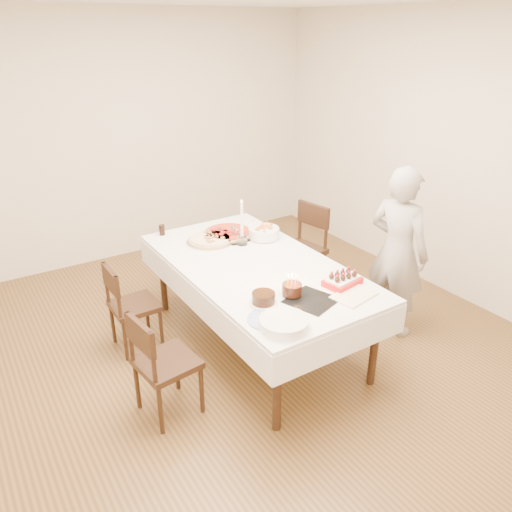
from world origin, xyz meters
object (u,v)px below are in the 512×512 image
taper_candle (242,222)px  pizza_pepperoni (228,233)px  pizza_white (210,240)px  cola_glass (162,230)px  chair_right_savory (299,251)px  strawberry_box (343,281)px  layer_cake (263,298)px  person (397,252)px  chair_left_dessert (167,363)px  birthday_cake (292,285)px  dining_table (256,304)px  pasta_bowl (264,233)px  chair_left_savory (134,306)px

taper_candle → pizza_pepperoni: bearing=89.9°
pizza_white → cola_glass: cola_glass is taller
chair_right_savory → strawberry_box: 1.32m
cola_glass → layer_cake: cola_glass is taller
pizza_white → person: bearing=-40.8°
chair_left_dessert → birthday_cake: size_ratio=5.61×
chair_left_dessert → cola_glass: size_ratio=8.45×
cola_glass → person: bearing=-43.6°
pizza_pepperoni → strawberry_box: 1.32m
dining_table → person: (1.13, -0.46, 0.38)m
chair_right_savory → person: person is taller
pizza_white → pasta_bowl: 0.49m
birthday_cake → pizza_white: bearing=91.6°
cola_glass → birthday_cake: 1.59m
chair_right_savory → birthday_cake: size_ratio=6.29×
pizza_white → taper_candle: bearing=-43.2°
person → pizza_pepperoni: 1.51m
chair_left_dessert → person: size_ratio=0.54×
person → taper_candle: person is taller
pasta_bowl → birthday_cake: bearing=-112.9°
pizza_white → cola_glass: bearing=126.9°
pizza_pepperoni → pizza_white: bearing=-166.0°
chair_right_savory → pizza_white: bearing=165.7°
birthday_cake → strawberry_box: birthday_cake is taller
strawberry_box → cola_glass: bearing=114.4°
chair_left_dessert → layer_cake: (0.67, -0.18, 0.39)m
chair_right_savory → taper_candle: (-0.74, -0.13, 0.50)m
birthday_cake → chair_right_savory: bearing=50.2°
person → chair_left_savory: bearing=52.0°
chair_right_savory → birthday_cake: (-0.92, -1.11, 0.38)m
pasta_bowl → dining_table: bearing=-130.2°
chair_right_savory → person: (0.27, -1.00, 0.30)m
pizza_pepperoni → birthday_cake: birthday_cake is taller
layer_cake → birthday_cake: size_ratio=1.42×
pizza_white → strawberry_box: (0.45, -1.24, 0.01)m
chair_left_dessert → pasta_bowl: size_ratio=2.94×
pizza_pepperoni → birthday_cake: size_ratio=3.37×
chair_left_savory → birthday_cake: (0.81, -1.08, 0.45)m
cola_glass → pasta_bowl: bearing=-37.4°
pizza_white → strawberry_box: bearing=-70.2°
dining_table → taper_candle: taper_candle is taller
chair_left_savory → cola_glass: size_ratio=8.08×
chair_right_savory → layer_cake: bearing=-147.0°
pizza_pepperoni → chair_left_savory: bearing=-171.8°
birthday_cake → strawberry_box: size_ratio=0.53×
pasta_bowl → cola_glass: bearing=142.6°
chair_left_savory → pizza_pepperoni: pizza_pepperoni is taller
dining_table → layer_cake: size_ratio=10.36×
taper_candle → strawberry_box: size_ratio=1.53×
dining_table → strawberry_box: (0.35, -0.64, 0.41)m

